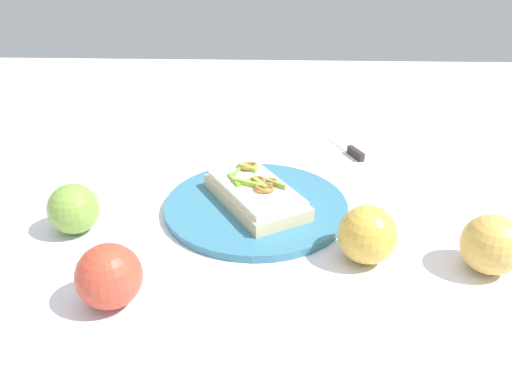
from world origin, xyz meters
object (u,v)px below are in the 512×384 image
(apple_2, at_px, (492,245))
(knife, at_px, (351,151))
(sandwich, at_px, (256,193))
(apple_0, at_px, (368,235))
(plate, at_px, (256,206))
(apple_1, at_px, (74,209))
(apple_3, at_px, (109,276))

(apple_2, distance_m, knife, 0.41)
(sandwich, relative_size, apple_0, 2.58)
(plate, xyz_separation_m, sandwich, (-0.00, 0.00, 0.02))
(apple_0, distance_m, apple_2, 0.17)
(apple_0, height_order, apple_2, same)
(apple_1, relative_size, apple_3, 0.95)
(apple_0, bearing_deg, sandwich, 139.84)
(apple_1, relative_size, apple_2, 0.94)
(knife, bearing_deg, apple_0, 151.19)
(plate, height_order, apple_2, apple_2)
(plate, relative_size, apple_2, 3.66)
(apple_3, bearing_deg, apple_1, 122.16)
(apple_0, distance_m, knife, 0.37)
(apple_1, height_order, apple_3, apple_3)
(sandwich, bearing_deg, apple_1, 74.90)
(plate, height_order, apple_3, apple_3)
(plate, relative_size, apple_0, 3.63)
(apple_1, bearing_deg, apple_3, -57.84)
(apple_2, bearing_deg, apple_3, -170.07)
(apple_3, bearing_deg, plate, 54.20)
(sandwich, xyz_separation_m, apple_1, (-0.28, -0.08, 0.01))
(plate, height_order, apple_1, apple_1)
(plate, height_order, sandwich, sandwich)
(apple_0, distance_m, apple_3, 0.35)
(plate, xyz_separation_m, apple_0, (0.16, -0.13, 0.04))
(sandwich, bearing_deg, apple_2, -145.79)
(sandwich, relative_size, apple_2, 2.60)
(apple_1, relative_size, knife, 0.64)
(plate, bearing_deg, apple_2, -25.10)
(apple_1, bearing_deg, apple_2, -7.33)
(sandwich, distance_m, knife, 0.30)
(apple_1, xyz_separation_m, apple_3, (0.10, -0.16, 0.00))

